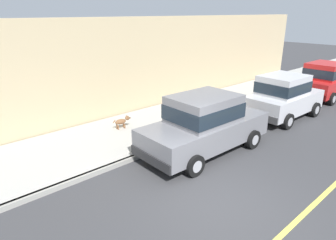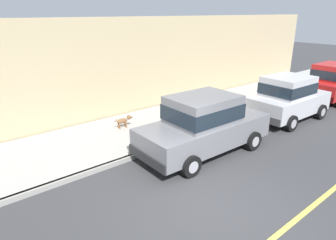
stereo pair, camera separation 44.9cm
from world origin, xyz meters
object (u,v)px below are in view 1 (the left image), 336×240
(car_red_hatchback, at_px, (325,80))
(fire_hydrant, at_px, (205,115))
(dog_brown, at_px, (122,121))
(car_silver_hatchback, at_px, (284,96))
(car_grey_sedan, at_px, (205,123))

(car_red_hatchback, xyz_separation_m, fire_hydrant, (-1.46, -7.88, -0.50))
(fire_hydrant, bearing_deg, dog_brown, -122.20)
(car_silver_hatchback, relative_size, dog_brown, 5.11)
(car_silver_hatchback, xyz_separation_m, dog_brown, (-3.30, -6.02, -0.55))
(car_grey_sedan, xyz_separation_m, dog_brown, (-3.25, -0.99, -0.55))
(fire_hydrant, bearing_deg, car_silver_hatchback, 64.32)
(car_grey_sedan, distance_m, car_red_hatchback, 9.65)
(car_silver_hatchback, bearing_deg, car_red_hatchback, 91.30)
(car_silver_hatchback, relative_size, fire_hydrant, 5.31)
(car_grey_sedan, bearing_deg, car_silver_hatchback, 89.37)
(car_silver_hatchback, xyz_separation_m, fire_hydrant, (-1.56, -3.25, -0.50))
(car_grey_sedan, height_order, dog_brown, car_grey_sedan)
(car_red_hatchback, height_order, fire_hydrant, car_red_hatchback)
(car_grey_sedan, relative_size, dog_brown, 6.16)
(fire_hydrant, bearing_deg, car_grey_sedan, -49.56)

